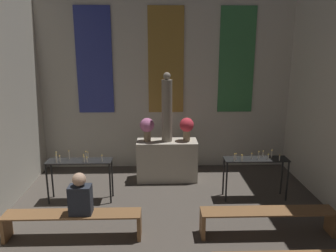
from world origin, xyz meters
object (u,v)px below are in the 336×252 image
at_px(candle_rack_left, 79,167).
at_px(candle_rack_right, 256,165).
at_px(flower_vase_left, 147,127).
at_px(pew_back_right, 268,217).
at_px(pew_back_left, 73,220).
at_px(altar, 167,160).
at_px(flower_vase_right, 187,127).
at_px(person_seated, 80,196).
at_px(statue, 167,109).

height_order(candle_rack_left, candle_rack_right, candle_rack_left).
height_order(flower_vase_left, pew_back_right, flower_vase_left).
height_order(flower_vase_left, pew_back_left, flower_vase_left).
relative_size(altar, pew_back_right, 0.63).
distance_m(altar, pew_back_left, 2.91).
height_order(candle_rack_right, pew_back_right, candle_rack_right).
relative_size(altar, flower_vase_right, 2.57).
xyz_separation_m(altar, candle_rack_left, (-1.80, -1.04, 0.25)).
bearing_deg(person_seated, candle_rack_right, 22.91).
bearing_deg(candle_rack_right, pew_back_right, -97.34).
bearing_deg(pew_back_right, pew_back_left, 180.00).
relative_size(altar, person_seated, 2.00).
xyz_separation_m(flower_vase_left, pew_back_left, (-1.16, -2.42, -0.96)).
height_order(pew_back_left, person_seated, person_seated).
xyz_separation_m(statue, person_seated, (-1.47, -2.42, -0.94)).
height_order(flower_vase_left, person_seated, flower_vase_left).
bearing_deg(pew_back_right, flower_vase_left, 130.66).
relative_size(flower_vase_right, pew_back_left, 0.24).
bearing_deg(pew_back_right, statue, 123.82).
height_order(flower_vase_right, person_seated, flower_vase_right).
bearing_deg(candle_rack_left, altar, 29.91).
bearing_deg(flower_vase_left, altar, 0.00).
bearing_deg(pew_back_left, statue, 56.18).
height_order(candle_rack_right, person_seated, person_seated).
distance_m(candle_rack_left, pew_back_right, 3.71).
relative_size(flower_vase_right, pew_back_right, 0.24).
bearing_deg(pew_back_left, flower_vase_left, 64.31).
distance_m(flower_vase_left, person_seated, 2.67).
relative_size(pew_back_right, person_seated, 3.19).
bearing_deg(pew_back_left, flower_vase_right, 49.34).
distance_m(altar, candle_rack_right, 2.09).
distance_m(altar, person_seated, 2.84).
xyz_separation_m(altar, person_seated, (-1.47, -2.42, 0.29)).
xyz_separation_m(flower_vase_right, person_seated, (-1.92, -2.42, -0.53)).
bearing_deg(altar, person_seated, -121.29).
height_order(altar, person_seated, person_seated).
xyz_separation_m(candle_rack_right, person_seated, (-3.26, -1.38, 0.03)).
distance_m(candle_rack_left, candle_rack_right, 3.60).
distance_m(altar, flower_vase_left, 0.94).
xyz_separation_m(flower_vase_left, candle_rack_left, (-1.34, -1.04, -0.56)).
bearing_deg(candle_rack_right, candle_rack_left, 179.98).
distance_m(pew_back_left, pew_back_right, 3.24).
bearing_deg(statue, altar, 0.00).
distance_m(altar, statue, 1.23).
height_order(candle_rack_left, pew_back_right, candle_rack_left).
height_order(flower_vase_left, candle_rack_left, flower_vase_left).
bearing_deg(candle_rack_left, pew_back_right, -21.99).
bearing_deg(pew_back_left, pew_back_right, 0.00).
bearing_deg(person_seated, pew_back_left, 180.00).
bearing_deg(person_seated, candle_rack_left, 103.54).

